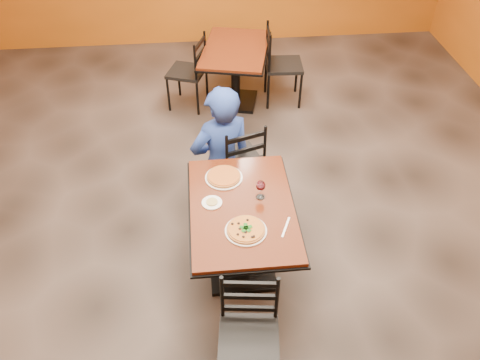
{
  "coord_description": "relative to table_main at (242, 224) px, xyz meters",
  "views": [
    {
      "loc": [
        -0.27,
        -3.16,
        3.38
      ],
      "look_at": [
        0.0,
        -0.3,
        0.85
      ],
      "focal_mm": 36.35,
      "sensor_mm": 36.0,
      "label": 1
    }
  ],
  "objects": [
    {
      "name": "side_plate",
      "position": [
        -0.23,
        0.06,
        0.2
      ],
      "size": [
        0.16,
        0.16,
        0.01
      ],
      "primitive_type": "cylinder",
      "color": "white",
      "rests_on": "table_main"
    },
    {
      "name": "table_main",
      "position": [
        0.0,
        0.0,
        0.0
      ],
      "size": [
        0.83,
        1.23,
        0.75
      ],
      "color": "#5F280F",
      "rests_on": "floor"
    },
    {
      "name": "dip",
      "position": [
        -0.23,
        0.06,
        0.21
      ],
      "size": [
        0.09,
        0.09,
        0.01
      ],
      "primitive_type": "cylinder",
      "color": "tan",
      "rests_on": "side_plate"
    },
    {
      "name": "diner",
      "position": [
        -0.1,
        0.96,
        0.07
      ],
      "size": [
        0.72,
        0.59,
        1.25
      ],
      "primitive_type": "imported",
      "rotation": [
        0.0,
        0.0,
        3.47
      ],
      "color": "navy",
      "rests_on": "floor"
    },
    {
      "name": "chair_main_far",
      "position": [
        0.06,
        0.94,
        -0.1
      ],
      "size": [
        0.52,
        0.52,
        0.91
      ],
      "primitive_type": null,
      "rotation": [
        0.0,
        0.0,
        3.45
      ],
      "color": "black",
      "rests_on": "floor"
    },
    {
      "name": "fork",
      "position": [
        -0.11,
        -0.29,
        0.2
      ],
      "size": [
        0.06,
        0.19,
        0.0
      ],
      "primitive_type": "cube",
      "rotation": [
        0.0,
        0.0,
        0.27
      ],
      "color": "silver",
      "rests_on": "table_main"
    },
    {
      "name": "pizza_main",
      "position": [
        0.0,
        -0.26,
        0.21
      ],
      "size": [
        0.28,
        0.28,
        0.02
      ],
      "primitive_type": "cylinder",
      "color": "maroon",
      "rests_on": "plate_main"
    },
    {
      "name": "chair_second_right",
      "position": [
        0.79,
        2.69,
        -0.07
      ],
      "size": [
        0.47,
        0.47,
        0.98
      ],
      "primitive_type": null,
      "rotation": [
        0.0,
        0.0,
        1.51
      ],
      "color": "black",
      "rests_on": "floor"
    },
    {
      "name": "chair_second_left",
      "position": [
        -0.41,
        2.69,
        -0.1
      ],
      "size": [
        0.53,
        0.53,
        0.92
      ],
      "primitive_type": null,
      "rotation": [
        0.0,
        0.0,
        -1.92
      ],
      "color": "black",
      "rests_on": "floor"
    },
    {
      "name": "pizza_far",
      "position": [
        -0.12,
        0.35,
        0.21
      ],
      "size": [
        0.28,
        0.28,
        0.02
      ],
      "primitive_type": "cylinder",
      "color": "orange",
      "rests_on": "plate_far"
    },
    {
      "name": "chair_main_near",
      "position": [
        -0.05,
        -0.96,
        -0.11
      ],
      "size": [
        0.45,
        0.45,
        0.89
      ],
      "primitive_type": null,
      "rotation": [
        0.0,
        0.0,
        -0.12
      ],
      "color": "black",
      "rests_on": "floor"
    },
    {
      "name": "floor",
      "position": [
        0.0,
        0.5,
        -0.56
      ],
      "size": [
        7.0,
        8.0,
        0.01
      ],
      "primitive_type": "cube",
      "color": "black",
      "rests_on": "ground"
    },
    {
      "name": "knife",
      "position": [
        0.3,
        -0.25,
        0.2
      ],
      "size": [
        0.1,
        0.2,
        0.0
      ],
      "primitive_type": "cube",
      "rotation": [
        0.0,
        0.0,
        -0.42
      ],
      "color": "silver",
      "rests_on": "table_main"
    },
    {
      "name": "plate_far",
      "position": [
        -0.12,
        0.35,
        0.2
      ],
      "size": [
        0.31,
        0.31,
        0.01
      ],
      "primitive_type": "cylinder",
      "color": "white",
      "rests_on": "table_main"
    },
    {
      "name": "wine_glass",
      "position": [
        0.15,
        0.09,
        0.28
      ],
      "size": [
        0.08,
        0.08,
        0.18
      ],
      "primitive_type": null,
      "color": "white",
      "rests_on": "table_main"
    },
    {
      "name": "plate_main",
      "position": [
        0.0,
        -0.26,
        0.2
      ],
      "size": [
        0.31,
        0.31,
        0.01
      ],
      "primitive_type": "cylinder",
      "color": "white",
      "rests_on": "table_main"
    },
    {
      "name": "table_second",
      "position": [
        0.19,
        2.69,
        -0.0
      ],
      "size": [
        1.01,
        1.28,
        0.75
      ],
      "rotation": [
        0.0,
        0.0,
        -0.23
      ],
      "color": "#5F280F",
      "rests_on": "floor"
    }
  ]
}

